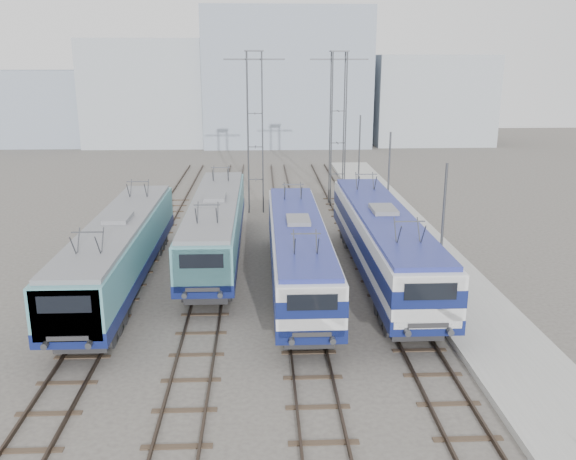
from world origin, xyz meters
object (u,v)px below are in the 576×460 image
(catenary_tower_east, at_px, (338,122))
(mast_mid, at_px, (388,186))
(locomotive_far_right, at_px, (383,238))
(catenary_tower_west, at_px, (255,125))
(locomotive_far_left, at_px, (119,249))
(mast_front, at_px, (442,239))
(locomotive_center_left, at_px, (216,223))
(mast_rear, at_px, (359,158))
(locomotive_center_right, at_px, (298,248))

(catenary_tower_east, bearing_deg, mast_mid, -78.14)
(locomotive_far_right, relative_size, catenary_tower_west, 1.55)
(locomotive_far_left, distance_m, mast_front, 15.75)
(locomotive_far_right, bearing_deg, locomotive_far_left, -176.70)
(locomotive_center_left, relative_size, mast_rear, 2.55)
(locomotive_far_left, relative_size, mast_rear, 2.56)
(locomotive_center_right, relative_size, locomotive_far_right, 0.93)
(locomotive_far_right, xyz_separation_m, mast_front, (1.85, -4.09, 1.14))
(locomotive_far_right, xyz_separation_m, catenary_tower_west, (-6.75, 15.91, 4.28))
(locomotive_center_left, distance_m, mast_front, 13.55)
(catenary_tower_west, bearing_deg, mast_front, -66.73)
(locomotive_center_left, distance_m, mast_mid, 11.63)
(catenary_tower_east, distance_m, mast_front, 22.32)
(locomotive_far_left, xyz_separation_m, catenary_tower_east, (13.25, 18.69, 4.41))
(mast_front, distance_m, mast_mid, 12.00)
(mast_front, bearing_deg, locomotive_far_left, 167.83)
(locomotive_center_right, relative_size, catenary_tower_east, 1.44)
(mast_front, relative_size, mast_rear, 1.00)
(locomotive_center_left, bearing_deg, catenary_tower_west, 79.37)
(catenary_tower_east, relative_size, mast_mid, 1.71)
(locomotive_far_right, distance_m, mast_mid, 8.20)
(mast_front, xyz_separation_m, mast_rear, (0.00, 24.00, 0.00))
(locomotive_center_left, distance_m, catenary_tower_east, 17.08)
(mast_front, bearing_deg, locomotive_center_right, 154.12)
(catenary_tower_west, bearing_deg, mast_rear, 24.94)
(locomotive_center_right, bearing_deg, locomotive_far_left, 178.54)
(locomotive_far_left, relative_size, mast_front, 2.56)
(locomotive_center_right, xyz_separation_m, catenary_tower_west, (-2.25, 16.92, 4.43))
(locomotive_far_left, bearing_deg, mast_rear, 53.43)
(locomotive_center_right, relative_size, catenary_tower_west, 1.44)
(locomotive_center_right, bearing_deg, locomotive_center_left, 132.36)
(locomotive_center_right, relative_size, mast_rear, 2.47)
(catenary_tower_west, bearing_deg, locomotive_far_right, -67.01)
(catenary_tower_west, xyz_separation_m, mast_mid, (8.60, -8.00, -3.14))
(locomotive_far_left, distance_m, mast_mid, 17.68)
(catenary_tower_east, height_order, mast_rear, catenary_tower_east)
(catenary_tower_west, xyz_separation_m, mast_front, (8.60, -20.00, -3.14))
(locomotive_center_left, relative_size, locomotive_center_right, 1.03)
(locomotive_center_right, height_order, mast_rear, mast_rear)
(locomotive_center_left, relative_size, locomotive_far_right, 0.96)
(mast_mid, height_order, mast_rear, same)
(catenary_tower_west, relative_size, mast_mid, 1.71)
(locomotive_far_left, xyz_separation_m, locomotive_center_right, (9.00, -0.23, -0.02))
(locomotive_far_left, xyz_separation_m, mast_mid, (15.35, 8.69, 1.27))
(locomotive_far_left, bearing_deg, catenary_tower_east, 54.67)
(locomotive_center_right, distance_m, mast_mid, 11.02)
(locomotive_far_left, bearing_deg, locomotive_far_right, 3.30)
(catenary_tower_west, distance_m, mast_rear, 9.99)
(catenary_tower_west, relative_size, mast_front, 1.71)
(locomotive_center_left, height_order, mast_front, mast_front)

